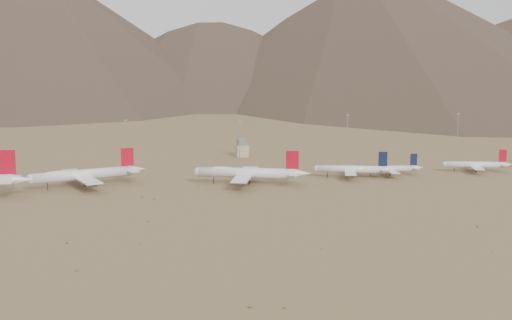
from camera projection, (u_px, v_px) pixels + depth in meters
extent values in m
plane|color=olive|center=(238.00, 193.00, 365.15)|extent=(3000.00, 3000.00, 0.00)
cone|color=silver|center=(21.00, 180.00, 354.51)|extent=(12.67, 7.80, 6.15)
cube|color=silver|center=(10.00, 180.00, 353.93)|extent=(9.21, 23.65, 0.41)
cube|color=#AF0A1D|center=(7.00, 162.00, 352.43)|extent=(8.60, 1.85, 12.12)
cylinder|color=silver|center=(83.00, 175.00, 379.58)|extent=(53.65, 19.70, 5.59)
sphere|color=silver|center=(31.00, 179.00, 366.35)|extent=(5.48, 5.48, 5.48)
cone|color=silver|center=(137.00, 169.00, 394.34)|extent=(10.72, 7.43, 5.03)
cube|color=silver|center=(81.00, 176.00, 379.18)|extent=(21.46, 50.11, 0.70)
cube|color=silver|center=(130.00, 170.00, 392.20)|extent=(9.68, 19.46, 0.34)
cube|color=#AF0A1D|center=(127.00, 157.00, 390.56)|extent=(6.92, 2.35, 9.92)
cylinder|color=black|center=(48.00, 187.00, 371.05)|extent=(0.36, 0.36, 3.79)
cylinder|color=black|center=(85.00, 183.00, 382.04)|extent=(0.45, 0.45, 3.79)
cylinder|color=black|center=(86.00, 184.00, 379.64)|extent=(0.45, 0.45, 3.79)
ellipsoid|color=silver|center=(56.00, 174.00, 372.46)|extent=(17.80, 8.62, 3.35)
cylinder|color=slate|center=(76.00, 176.00, 387.91)|extent=(5.88, 3.86, 2.52)
cylinder|color=slate|center=(87.00, 182.00, 370.89)|extent=(5.88, 3.86, 2.52)
cylinder|color=slate|center=(72.00, 174.00, 395.57)|extent=(5.88, 3.86, 2.52)
cylinder|color=slate|center=(92.00, 185.00, 363.22)|extent=(5.88, 3.86, 2.52)
cylinder|color=silver|center=(247.00, 173.00, 385.87)|extent=(51.48, 24.71, 5.50)
sphere|color=silver|center=(199.00, 172.00, 389.19)|extent=(5.39, 5.39, 5.39)
cone|color=silver|center=(302.00, 173.00, 382.08)|extent=(10.73, 8.13, 4.95)
cube|color=silver|center=(245.00, 174.00, 386.13)|extent=(25.88, 48.47, 0.69)
cube|color=silver|center=(294.00, 173.00, 382.59)|extent=(11.28, 18.99, 0.33)
cube|color=#AF0A1D|center=(292.00, 160.00, 381.62)|extent=(6.61, 3.01, 9.75)
cylinder|color=black|center=(214.00, 180.00, 388.91)|extent=(0.35, 0.35, 3.72)
cylinder|color=black|center=(250.00, 181.00, 387.79)|extent=(0.44, 0.44, 3.72)
cylinder|color=black|center=(249.00, 182.00, 385.10)|extent=(0.44, 0.44, 3.72)
ellipsoid|color=silver|center=(222.00, 170.00, 387.36)|extent=(17.35, 10.11, 3.30)
cylinder|color=slate|center=(248.00, 174.00, 395.90)|extent=(5.86, 4.26, 2.47)
cylinder|color=slate|center=(243.00, 180.00, 376.78)|extent=(5.86, 4.26, 2.47)
cylinder|color=slate|center=(250.00, 171.00, 404.50)|extent=(5.86, 4.26, 2.47)
cylinder|color=slate|center=(240.00, 183.00, 368.18)|extent=(5.86, 4.26, 2.47)
cylinder|color=silver|center=(351.00, 169.00, 406.58)|extent=(37.68, 16.99, 4.18)
sphere|color=silver|center=(317.00, 169.00, 408.39)|extent=(4.10, 4.10, 4.10)
cone|color=silver|center=(389.00, 169.00, 404.51)|extent=(7.80, 5.89, 3.77)
cube|color=silver|center=(350.00, 170.00, 406.75)|extent=(16.99, 33.17, 0.52)
cube|color=silver|center=(384.00, 169.00, 404.78)|extent=(7.51, 12.98, 0.25)
cube|color=black|center=(383.00, 159.00, 403.96)|extent=(4.84, 2.05, 8.26)
cylinder|color=black|center=(327.00, 175.00, 408.39)|extent=(0.44, 0.44, 2.86)
cylinder|color=black|center=(352.00, 175.00, 408.08)|extent=(0.55, 0.55, 2.86)
cylinder|color=black|center=(353.00, 176.00, 406.03)|extent=(0.55, 0.55, 2.86)
cylinder|color=slate|center=(349.00, 169.00, 416.01)|extent=(4.26, 3.08, 1.88)
cylinder|color=slate|center=(350.00, 175.00, 397.82)|extent=(4.26, 3.08, 1.88)
cylinder|color=silver|center=(389.00, 169.00, 413.71)|extent=(31.94, 6.86, 3.45)
sphere|color=silver|center=(363.00, 169.00, 411.49)|extent=(3.38, 3.38, 3.38)
cone|color=silver|center=(419.00, 168.00, 416.16)|extent=(6.02, 3.70, 3.10)
cube|color=silver|center=(388.00, 170.00, 413.70)|extent=(8.00, 27.61, 0.43)
cube|color=silver|center=(414.00, 167.00, 415.79)|extent=(3.96, 10.59, 0.21)
cube|color=black|center=(414.00, 159.00, 414.96)|extent=(4.14, 0.76, 6.80)
cylinder|color=black|center=(371.00, 174.00, 412.61)|extent=(0.36, 0.36, 2.36)
cylinder|color=black|center=(390.00, 173.00, 415.09)|extent=(0.45, 0.45, 2.36)
cylinder|color=black|center=(391.00, 174.00, 413.41)|extent=(0.45, 0.45, 2.36)
cylinder|color=slate|center=(384.00, 169.00, 421.29)|extent=(3.32, 1.89, 1.55)
cylinder|color=slate|center=(392.00, 173.00, 406.38)|extent=(3.32, 1.89, 1.55)
cylinder|color=silver|center=(475.00, 165.00, 425.33)|extent=(34.26, 14.11, 3.77)
sphere|color=silver|center=(446.00, 164.00, 426.30)|extent=(3.70, 3.70, 3.70)
cone|color=silver|center=(508.00, 165.00, 424.19)|extent=(6.99, 5.13, 3.40)
cube|color=silver|center=(474.00, 166.00, 425.45)|extent=(14.31, 30.07, 0.47)
cube|color=silver|center=(503.00, 164.00, 424.33)|extent=(6.40, 11.73, 0.23)
cube|color=#AF0A1D|center=(503.00, 156.00, 423.56)|extent=(4.41, 1.69, 7.45)
cylinder|color=black|center=(454.00, 170.00, 426.50)|extent=(0.40, 0.40, 2.58)
cylinder|color=black|center=(476.00, 170.00, 426.71)|extent=(0.50, 0.50, 2.58)
cylinder|color=black|center=(476.00, 170.00, 424.85)|extent=(0.50, 0.50, 2.58)
cylinder|color=slate|center=(470.00, 165.00, 433.82)|extent=(3.83, 2.67, 1.70)
cylinder|color=slate|center=(477.00, 170.00, 417.37)|extent=(3.83, 2.67, 1.70)
cube|color=tan|center=(242.00, 151.00, 486.73)|extent=(8.00, 8.00, 8.00)
cube|color=slate|center=(242.00, 142.00, 485.80)|extent=(6.00, 6.00, 4.00)
cylinder|color=gray|center=(126.00, 139.00, 481.47)|extent=(0.50, 0.50, 25.00)
cube|color=gray|center=(126.00, 120.00, 479.49)|extent=(2.00, 0.60, 0.80)
cylinder|color=gray|center=(239.00, 140.00, 474.80)|extent=(0.50, 0.50, 25.00)
cube|color=gray|center=(239.00, 121.00, 472.82)|extent=(2.00, 0.60, 0.80)
cylinder|color=gray|center=(347.00, 132.00, 520.77)|extent=(0.50, 0.50, 25.00)
cube|color=gray|center=(348.00, 115.00, 518.79)|extent=(2.00, 0.60, 0.80)
cylinder|color=gray|center=(458.00, 131.00, 530.32)|extent=(0.50, 0.50, 25.00)
cube|color=gray|center=(459.00, 114.00, 528.34)|extent=(2.00, 0.60, 0.80)
ellipsoid|color=brown|center=(155.00, 199.00, 347.75)|extent=(1.08, 1.08, 0.92)
ellipsoid|color=brown|center=(140.00, 244.00, 269.01)|extent=(0.54, 0.54, 0.34)
ellipsoid|color=brown|center=(250.00, 306.00, 203.11)|extent=(1.08, 1.08, 0.75)
ellipsoid|color=brown|center=(507.00, 207.00, 331.75)|extent=(0.62, 0.62, 0.32)
ellipsoid|color=brown|center=(67.00, 242.00, 269.86)|extent=(0.99, 0.99, 0.85)
ellipsoid|color=brown|center=(149.00, 221.00, 303.72)|extent=(0.72, 0.72, 0.65)
ellipsoid|color=brown|center=(491.00, 251.00, 259.27)|extent=(0.53, 0.53, 0.27)
ellipsoid|color=brown|center=(142.00, 197.00, 353.99)|extent=(1.03, 1.03, 0.54)
ellipsoid|color=brown|center=(322.00, 249.00, 262.00)|extent=(0.66, 0.66, 0.40)
ellipsoid|color=brown|center=(77.00, 270.00, 236.62)|extent=(0.83, 0.83, 0.60)
ellipsoid|color=brown|center=(284.00, 308.00, 202.47)|extent=(0.74, 0.74, 0.56)
ellipsoid|color=brown|center=(478.00, 226.00, 294.58)|extent=(1.02, 1.02, 0.92)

